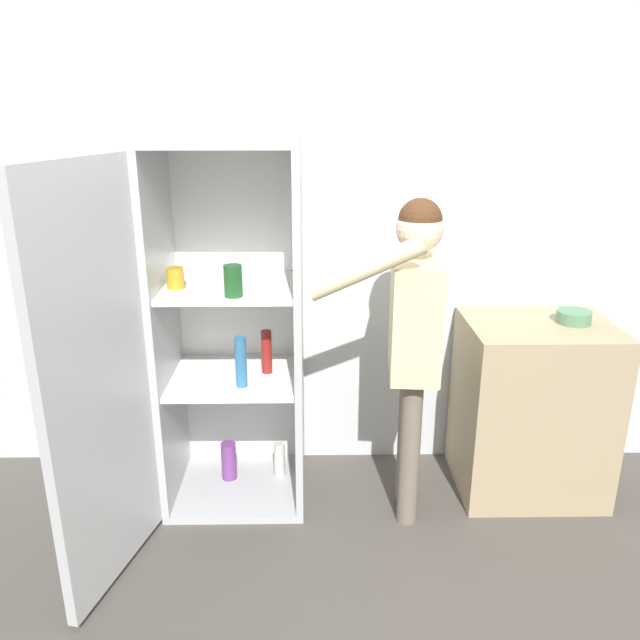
% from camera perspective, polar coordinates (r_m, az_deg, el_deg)
% --- Properties ---
extents(ground_plane, '(12.00, 12.00, 0.00)m').
position_cam_1_polar(ground_plane, '(3.02, -3.84, -21.60)').
color(ground_plane, '#4C4742').
extents(wall_back, '(7.00, 0.06, 2.55)m').
position_cam_1_polar(wall_back, '(3.35, -3.50, 7.07)').
color(wall_back, silver).
rests_on(wall_back, ground_plane).
extents(refrigerator, '(0.92, 1.30, 1.83)m').
position_cam_1_polar(refrigerator, '(3.04, -10.32, -1.66)').
color(refrigerator, '#B7BABC').
rests_on(refrigerator, ground_plane).
extents(person, '(0.63, 0.52, 1.59)m').
position_cam_1_polar(person, '(2.91, 8.50, -0.24)').
color(person, '#726656').
rests_on(person, ground_plane).
extents(counter, '(0.73, 0.59, 0.93)m').
position_cam_1_polar(counter, '(3.48, 18.74, -7.57)').
color(counter, tan).
rests_on(counter, ground_plane).
extents(bowl, '(0.17, 0.17, 0.06)m').
position_cam_1_polar(bowl, '(3.37, 22.18, 0.27)').
color(bowl, '#517F5B').
rests_on(bowl, counter).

